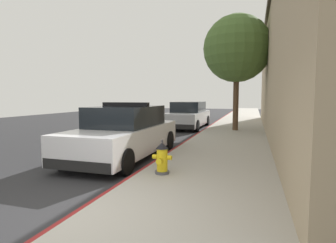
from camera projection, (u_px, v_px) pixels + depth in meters
The scene contains 7 objects.
ground_plane at pixel (120, 133), 14.90m from camera, with size 29.15×60.00×0.20m, color #2B2B2D.
sidewalk_pavement at pixel (233, 134), 13.09m from camera, with size 2.99×60.00×0.15m, color #ADA89E.
curb_painted_edge at pixel (201, 133), 13.55m from camera, with size 0.08×60.00×0.15m, color maroon.
police_cruiser at pixel (125, 133), 8.31m from camera, with size 1.94×4.84×1.68m.
parked_car_silver_ahead at pixel (188, 115), 16.33m from camera, with size 1.94×4.84×1.56m.
fire_hydrant at pixel (162, 158), 6.02m from camera, with size 0.44×0.40×0.76m.
street_tree at pixel (237, 49), 13.70m from camera, with size 3.37×3.37×5.81m.
Camera 1 is at (2.44, -3.32, 1.84)m, focal length 29.18 mm.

